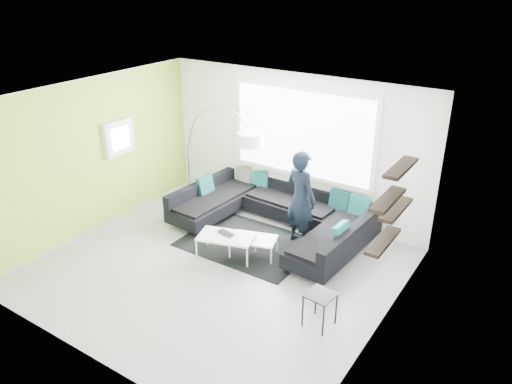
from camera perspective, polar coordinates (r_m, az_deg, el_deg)
ground at (r=8.32m, az=-4.57°, el=-8.68°), size 5.50×5.50×0.00m
room_shell at (r=7.62m, az=-3.85°, el=3.43°), size 5.54×5.04×2.82m
sectional_sofa at (r=9.21m, az=1.75°, el=-2.77°), size 3.57×2.34×0.75m
rug at (r=8.98m, az=-0.98°, el=-5.85°), size 2.25×1.63×0.01m
coffee_table at (r=8.53m, az=-1.86°, el=-6.15°), size 1.35×1.02×0.39m
arc_lamp at (r=10.37m, az=-7.87°, el=4.82°), size 2.21×1.31×2.19m
side_table at (r=7.05m, az=7.27°, el=-13.19°), size 0.40×0.40×0.50m
person at (r=8.65m, az=5.14°, el=-0.73°), size 0.87×0.78×1.74m
laptop at (r=8.46m, az=-3.66°, el=-4.84°), size 0.39×0.31×0.03m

